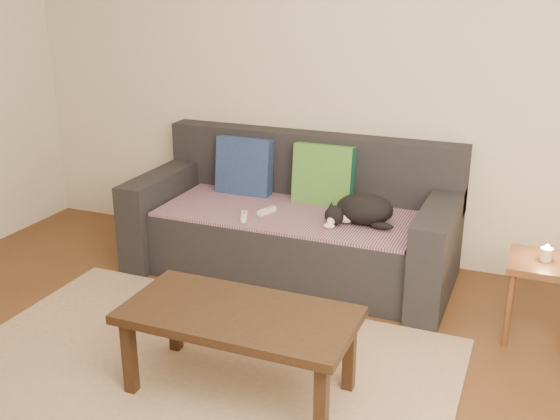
{
  "coord_description": "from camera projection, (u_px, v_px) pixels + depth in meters",
  "views": [
    {
      "loc": [
        1.45,
        -2.23,
        1.86
      ],
      "look_at": [
        0.05,
        1.2,
        0.55
      ],
      "focal_mm": 42.0,
      "sensor_mm": 36.0,
      "label": 1
    }
  ],
  "objects": [
    {
      "name": "coffee_table",
      "position": [
        239.0,
        322.0,
        3.0
      ],
      "size": [
        1.07,
        0.54,
        0.43
      ],
      "color": "#312113",
      "rests_on": "rug"
    },
    {
      "name": "side_table",
      "position": [
        543.0,
        275.0,
        3.47
      ],
      "size": [
        0.37,
        0.37,
        0.46
      ],
      "color": "brown",
      "rests_on": "ground"
    },
    {
      "name": "cat",
      "position": [
        362.0,
        210.0,
        3.99
      ],
      "size": [
        0.43,
        0.31,
        0.19
      ],
      "rotation": [
        0.0,
        0.0,
        -0.03
      ],
      "color": "black",
      "rests_on": "throw_blanket"
    },
    {
      "name": "cushion_green",
      "position": [
        323.0,
        175.0,
        4.34
      ],
      "size": [
        0.4,
        0.15,
        0.41
      ],
      "primitive_type": "cube",
      "rotation": [
        -0.12,
        0.0,
        0.0
      ],
      "color": "#0C4D3D",
      "rests_on": "throw_blanket"
    },
    {
      "name": "back_wall",
      "position": [
        318.0,
        67.0,
        4.39
      ],
      "size": [
        4.5,
        0.04,
        2.6
      ],
      "primitive_type": "cube",
      "color": "beige",
      "rests_on": "ground"
    },
    {
      "name": "candle",
      "position": [
        546.0,
        254.0,
        3.43
      ],
      "size": [
        0.06,
        0.06,
        0.09
      ],
      "color": "beige",
      "rests_on": "side_table"
    },
    {
      "name": "sofa",
      "position": [
        294.0,
        226.0,
        4.35
      ],
      "size": [
        2.1,
        0.94,
        0.87
      ],
      "color": "#232328",
      "rests_on": "ground"
    },
    {
      "name": "wii_remote_a",
      "position": [
        267.0,
        211.0,
        4.2
      ],
      "size": [
        0.08,
        0.15,
        0.03
      ],
      "primitive_type": "cube",
      "rotation": [
        0.0,
        0.0,
        1.25
      ],
      "color": "white",
      "rests_on": "throw_blanket"
    },
    {
      "name": "ground",
      "position": [
        174.0,
        397.0,
        3.08
      ],
      "size": [
        4.5,
        4.5,
        0.0
      ],
      "primitive_type": "plane",
      "color": "brown",
      "rests_on": "ground"
    },
    {
      "name": "wii_remote_b",
      "position": [
        244.0,
        217.0,
        4.09
      ],
      "size": [
        0.09,
        0.15,
        0.03
      ],
      "primitive_type": "cube",
      "rotation": [
        0.0,
        0.0,
        1.97
      ],
      "color": "white",
      "rests_on": "throw_blanket"
    },
    {
      "name": "rug",
      "position": [
        190.0,
        379.0,
        3.21
      ],
      "size": [
        2.5,
        1.8,
        0.01
      ],
      "primitive_type": "cube",
      "color": "tan",
      "rests_on": "ground"
    },
    {
      "name": "throw_blanket",
      "position": [
        289.0,
        213.0,
        4.23
      ],
      "size": [
        1.66,
        0.74,
        0.02
      ],
      "primitive_type": "cube",
      "color": "#382546",
      "rests_on": "sofa"
    },
    {
      "name": "cushion_navy",
      "position": [
        244.0,
        166.0,
        4.54
      ],
      "size": [
        0.4,
        0.15,
        0.41
      ],
      "primitive_type": "cube",
      "rotation": [
        -0.13,
        0.0,
        0.0
      ],
      "color": "navy",
      "rests_on": "throw_blanket"
    }
  ]
}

